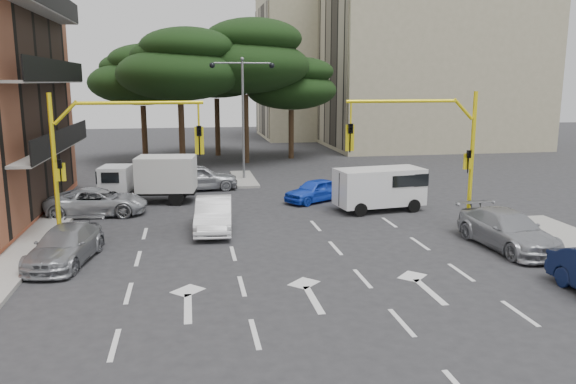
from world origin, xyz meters
The scene contains 20 objects.
ground centered at (0.00, 0.00, 0.00)m, with size 120.00×120.00×0.00m, color #28282B.
median_strip centered at (0.00, 16.00, 0.07)m, with size 1.40×6.00×0.15m, color gray.
apartment_beige_near centered at (19.95, 32.00, 9.35)m, with size 20.20×12.15×18.70m.
apartment_beige_far centered at (12.95, 44.00, 8.35)m, with size 16.20×12.15×16.70m.
pine_left_near centered at (-3.94, 21.96, 7.60)m, with size 9.15×9.15×10.23m.
pine_center centered at (1.06, 23.96, 8.30)m, with size 9.98×9.98×11.16m.
pine_left_far centered at (-6.94, 25.96, 6.91)m, with size 8.32×8.32×9.30m.
pine_right centered at (5.06, 25.96, 6.22)m, with size 7.49×7.49×8.37m.
pine_back centered at (-0.94, 28.96, 7.60)m, with size 9.15×9.15×10.23m.
signal_mast_right centered at (6.80, 1.99, 3.88)m, with size 5.79×0.37×6.00m.
signal_mast_left centered at (-6.80, 1.99, 3.88)m, with size 5.79×0.37×6.00m.
street_lamp_center centered at (0.00, 16.00, 5.43)m, with size 4.16×0.36×7.77m.
car_white_hatch centered at (-2.55, 3.48, 0.72)m, with size 1.53×4.39×1.45m, color white.
car_blue_compact centered at (3.12, 8.59, 0.61)m, with size 1.45×3.61×1.23m, color blue.
car_silver_wagon centered at (-8.00, -0.04, 0.64)m, with size 1.80×4.42×1.28m, color gray.
car_silver_cross_a centered at (-8.00, 7.42, 0.66)m, with size 2.19×4.75×1.32m, color #AEB0B6.
car_silver_cross_b centered at (-2.98, 13.00, 0.78)m, with size 1.84×4.57×1.56m, color #A5A7AD.
car_silver_parked centered at (8.62, -1.12, 0.72)m, with size 2.03×4.99×1.45m, color #999BA0.
van_white centered at (5.84, 6.00, 1.09)m, with size 1.97×4.36×2.18m, color white, non-canonical shape.
box_truck_a centered at (-5.65, 10.00, 1.25)m, with size 2.13×5.06×2.49m, color silver, non-canonical shape.
Camera 1 is at (-3.51, -20.44, 6.42)m, focal length 35.00 mm.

